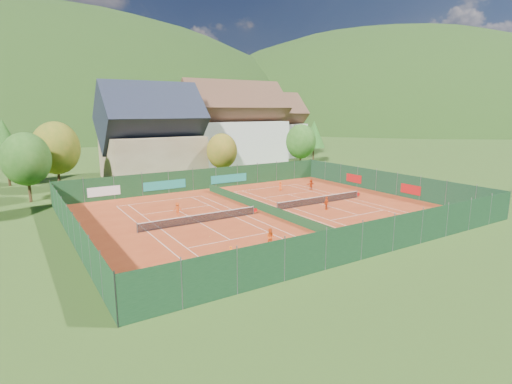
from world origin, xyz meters
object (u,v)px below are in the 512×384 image
object	(u,v)px
hotel_block_a	(234,129)
player_left_far	(177,209)
player_right_near	(326,203)
player_right_far_b	(311,184)
ball_hopper	(423,215)
chalet	(152,138)
player_right_far_a	(280,186)
player_left_mid	(271,237)
hotel_block_b	(268,130)
player_left_near	(231,253)

from	to	relation	value
hotel_block_a	player_left_far	bearing A→B (deg)	-127.84
player_left_far	player_right_near	size ratio (longest dim) A/B	0.94
player_right_far_b	ball_hopper	bearing A→B (deg)	83.54
hotel_block_a	ball_hopper	xyz separation A→B (m)	(-3.99, -47.50, -6.83)
chalet	player_right_far_a	xyz separation A→B (m)	(11.77, -20.67, -5.99)
player_left_mid	player_left_far	distance (m)	13.98
ball_hopper	hotel_block_a	bearing A→B (deg)	85.20
player_left_far	player_right_far_a	bearing A→B (deg)	-149.07
player_left_mid	player_left_far	bearing A→B (deg)	141.85
hotel_block_b	player_right_far_a	xyz separation A→B (m)	(-21.23, -34.67, -5.99)
ball_hopper	player_right_far_a	bearing A→B (deg)	98.84
player_right_far_b	hotel_block_a	bearing A→B (deg)	-101.09
player_right_far_a	player_left_far	bearing A→B (deg)	-12.93
hotel_block_a	player_right_far_b	distance (m)	29.66
hotel_block_a	hotel_block_b	xyz separation A→B (m)	(14.00, 8.00, -0.76)
player_left_mid	player_right_near	distance (m)	14.30
hotel_block_a	player_right_far_b	size ratio (longest dim) A/B	13.66
hotel_block_a	hotel_block_b	bearing A→B (deg)	29.74
player_left_mid	player_left_near	bearing A→B (deg)	-125.18
player_right_near	player_right_far_a	world-z (taller)	player_right_near
ball_hopper	player_left_far	world-z (taller)	player_left_far
hotel_block_a	player_left_mid	size ratio (longest dim) A/B	13.88
player_left_mid	player_right_far_b	size ratio (longest dim) A/B	0.98
chalet	player_right_far_b	distance (m)	28.21
chalet	player_right_far_a	distance (m)	24.53
chalet	hotel_block_a	world-z (taller)	hotel_block_a
player_left_mid	hotel_block_b	bearing A→B (deg)	95.88
player_left_near	player_left_mid	distance (m)	4.60
player_left_far	player_right_far_b	bearing A→B (deg)	-157.25
chalet	hotel_block_a	distance (m)	19.94
hotel_block_b	ball_hopper	xyz separation A→B (m)	(-17.99, -55.50, -6.06)
player_right_far_a	player_right_far_b	xyz separation A→B (m)	(3.90, -2.06, 0.16)
chalet	player_right_far_b	size ratio (longest dim) A/B	10.24
hotel_block_b	player_left_mid	size ratio (longest dim) A/B	11.11
player_right_far_b	player_left_mid	bearing A→B (deg)	37.91
player_left_far	player_right_far_b	world-z (taller)	player_right_far_b
hotel_block_a	hotel_block_b	size ratio (longest dim) A/B	1.25
ball_hopper	player_left_far	distance (m)	26.00
chalet	hotel_block_b	distance (m)	35.85
hotel_block_b	player_left_near	xyz separation A→B (m)	(-40.34, -54.86, -6.02)
player_right_far_b	chalet	bearing A→B (deg)	-59.89
player_right_far_a	ball_hopper	bearing A→B (deg)	69.09
hotel_block_b	player_right_near	distance (m)	52.58
ball_hopper	player_right_near	bearing A→B (deg)	121.62
hotel_block_a	player_left_far	xyz separation A→B (m)	(-24.85, -31.99, -6.65)
chalet	ball_hopper	world-z (taller)	chalet
player_left_mid	player_right_near	xyz separation A→B (m)	(12.51, 6.93, 0.00)
hotel_block_a	player_right_far_b	xyz separation A→B (m)	(-3.34, -28.73, -6.59)
player_left_mid	ball_hopper	bearing A→B (deg)	33.78
hotel_block_a	player_left_near	xyz separation A→B (m)	(-26.34, -46.86, -6.78)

